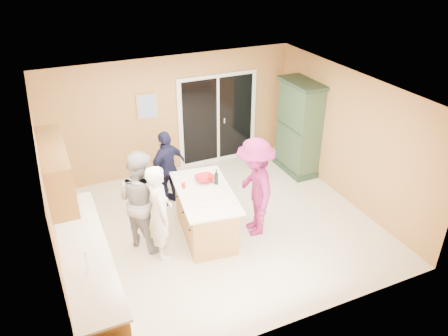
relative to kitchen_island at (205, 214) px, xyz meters
name	(u,v)px	position (x,y,z in m)	size (l,w,h in m)	color
floor	(219,226)	(0.30, 0.10, -0.42)	(5.50, 5.50, 0.00)	white
ceiling	(218,92)	(0.30, 0.10, 2.18)	(5.50, 5.00, 0.10)	silver
wall_back	(173,115)	(0.30, 2.60, 0.88)	(5.50, 0.10, 2.60)	tan
wall_front	(297,250)	(0.30, -2.40, 0.88)	(5.50, 0.10, 2.60)	tan
wall_left	(49,200)	(-2.45, 0.10, 0.88)	(0.10, 5.00, 2.60)	tan
wall_right	(348,137)	(3.05, 0.10, 0.88)	(0.10, 5.00, 2.60)	tan
left_cabinet_run	(90,282)	(-2.15, -0.95, 0.04)	(0.65, 3.05, 1.24)	#C0874A
upper_cabinets	(56,170)	(-2.28, -0.10, 1.46)	(0.35, 1.60, 0.75)	#C0874A
sliding_door	(218,119)	(1.35, 2.56, 0.63)	(1.90, 0.07, 2.10)	silver
framed_picture	(147,106)	(-0.25, 2.58, 1.18)	(0.46, 0.04, 0.56)	tan
kitchen_island	(205,214)	(0.00, 0.00, 0.00)	(1.13, 1.80, 0.89)	#C0874A
green_hutch	(299,129)	(2.79, 1.40, 0.60)	(0.60, 1.14, 2.09)	#223727
woman_white	(160,212)	(-0.87, -0.22, 0.42)	(0.61, 0.40, 1.68)	white
woman_grey	(141,199)	(-1.06, 0.20, 0.47)	(0.87, 0.67, 1.78)	#979799
woman_navy	(167,168)	(-0.28, 1.28, 0.35)	(0.91, 0.38, 1.55)	#171833
woman_magenta	(255,188)	(0.83, -0.28, 0.49)	(1.18, 0.68, 1.83)	#8C1E68
serving_bowl	(205,179)	(0.14, 0.34, 0.52)	(0.34, 0.34, 0.08)	red
tulip_vase	(71,200)	(-2.15, 0.26, 0.71)	(0.20, 0.13, 0.37)	red
tumbler_near	(210,179)	(0.21, 0.28, 0.52)	(0.07, 0.07, 0.09)	red
tumbler_far	(184,185)	(-0.29, 0.26, 0.52)	(0.07, 0.07, 0.10)	red
wine_bottle	(216,178)	(0.28, 0.15, 0.59)	(0.07, 0.07, 0.29)	black
white_plate	(204,204)	(-0.17, -0.38, 0.48)	(0.21, 0.21, 0.01)	silver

